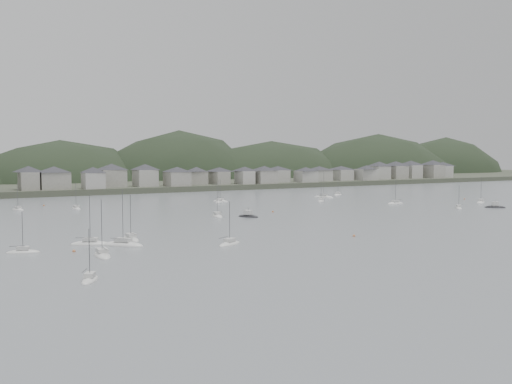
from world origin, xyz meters
TOP-DOWN VIEW (x-y plane):
  - ground at (0.00, 0.00)m, footprint 900.00×900.00m
  - far_shore_land at (0.00, 295.00)m, footprint 900.00×250.00m
  - forested_ridge at (4.83, 269.40)m, footprint 851.55×103.94m
  - waterfront_town at (50.59, 183.34)m, footprint 451.48×28.46m
  - sailboat_lead at (38.53, 85.81)m, footprint 6.79×6.75m
  - moored_fleet at (-19.04, 53.58)m, footprint 218.30×137.10m
  - motor_launch_near at (78.58, 29.90)m, footprint 7.21×7.25m
  - motor_launch_far at (-17.93, 49.10)m, footprint 5.78×7.92m
  - mooring_buoys at (3.36, 49.73)m, footprint 182.78×140.21m

SIDE VIEW (x-z plane):
  - forested_ridge at x=4.83m, z-range -62.57..40.00m
  - ground at x=0.00m, z-range 0.00..0.00m
  - mooring_buoys at x=3.36m, z-range -0.20..0.50m
  - moored_fleet at x=-19.04m, z-range -6.57..6.92m
  - sailboat_lead at x=38.53m, z-range -4.79..5.15m
  - motor_launch_near at x=78.58m, z-range -1.61..2.20m
  - motor_launch_far at x=-17.93m, z-range -1.61..2.20m
  - far_shore_land at x=0.00m, z-range 0.00..3.00m
  - waterfront_town at x=50.59m, z-range 2.20..15.12m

